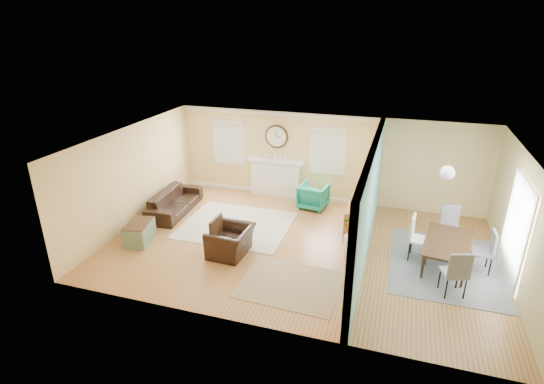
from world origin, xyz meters
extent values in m
plane|color=#925D35|center=(0.00, 0.00, 0.00)|extent=(9.00, 9.00, 0.00)
cube|color=#ECCD81|center=(0.00, 3.00, 1.30)|extent=(9.00, 0.02, 2.60)
cube|color=#ECCD81|center=(0.00, -3.00, 1.30)|extent=(9.00, 0.02, 2.60)
cube|color=#ECCD81|center=(-4.50, 0.00, 1.30)|extent=(0.02, 6.00, 2.60)
cube|color=#ECCD81|center=(4.50, 0.00, 1.30)|extent=(0.02, 6.00, 2.60)
cube|color=white|center=(0.00, 0.00, 2.60)|extent=(9.00, 6.00, 0.02)
cube|color=#ECCD81|center=(1.50, 1.40, 1.30)|extent=(0.12, 3.20, 2.60)
cube|color=#ECCD81|center=(1.50, -2.50, 1.30)|extent=(0.12, 1.00, 2.60)
cube|color=#ECCD81|center=(1.50, -1.10, 2.40)|extent=(0.12, 1.80, 0.40)
cube|color=white|center=(1.43, -0.20, 1.10)|extent=(0.04, 0.12, 2.20)
cube|color=white|center=(1.43, -2.00, 1.10)|extent=(0.04, 0.12, 2.20)
cube|color=white|center=(1.43, -1.10, 2.20)|extent=(0.04, 1.92, 0.12)
cube|color=#6FC9BE|center=(1.57, 0.00, 1.30)|extent=(0.02, 6.00, 2.60)
cube|color=white|center=(-1.50, 2.88, 0.55)|extent=(1.50, 0.24, 1.10)
cube|color=white|center=(-1.50, 2.85, 1.13)|extent=(1.70, 0.30, 0.08)
cube|color=black|center=(-1.50, 2.98, 0.50)|extent=(0.85, 0.02, 0.75)
cube|color=gold|center=(-1.50, 2.87, 0.42)|extent=(0.85, 0.02, 0.62)
cylinder|color=#442D1C|center=(-1.50, 2.97, 1.85)|extent=(0.70, 0.06, 0.70)
cylinder|color=silver|center=(-1.50, 2.94, 1.85)|extent=(0.60, 0.01, 0.60)
cube|color=black|center=(-1.50, 2.93, 1.95)|extent=(0.02, 0.01, 0.20)
cube|color=black|center=(-1.44, 2.93, 1.85)|extent=(0.12, 0.01, 0.02)
cube|color=white|center=(-3.05, 2.98, 1.55)|extent=(0.90, 0.03, 1.30)
cube|color=white|center=(-3.05, 2.95, 1.55)|extent=(1.00, 0.04, 1.40)
cube|color=beige|center=(-3.05, 2.91, 2.18)|extent=(1.05, 0.10, 0.18)
cube|color=white|center=(0.05, 2.98, 1.55)|extent=(0.90, 0.03, 1.30)
cube|color=white|center=(0.05, 2.95, 1.55)|extent=(1.00, 0.04, 1.40)
cube|color=beige|center=(0.05, 2.91, 2.18)|extent=(1.05, 0.10, 0.18)
cube|color=white|center=(4.47, 0.00, 1.10)|extent=(0.03, 1.60, 2.10)
cube|color=white|center=(4.44, 0.00, 1.10)|extent=(0.03, 1.70, 2.20)
cylinder|color=gold|center=(3.00, 0.00, 2.45)|extent=(0.02, 0.02, 0.30)
sphere|color=white|center=(3.00, 0.00, 2.20)|extent=(0.30, 0.30, 0.30)
cube|color=beige|center=(-1.89, 0.59, 0.01)|extent=(2.79, 2.42, 0.01)
cube|color=tan|center=(0.20, -1.60, 0.01)|extent=(2.10, 1.75, 0.01)
cube|color=slate|center=(3.29, 0.15, 0.01)|extent=(2.36, 2.95, 0.01)
imported|color=black|center=(-3.86, 0.87, 0.31)|extent=(0.95, 2.15, 0.61)
imported|color=black|center=(-1.44, -0.82, 0.33)|extent=(0.94, 1.06, 0.67)
imported|color=#108369|center=(-0.20, 2.34, 0.36)|extent=(0.86, 0.88, 0.71)
cube|color=gray|center=(-3.81, -0.94, 0.24)|extent=(0.71, 0.97, 0.48)
cube|color=#442D1C|center=(-3.81, -0.94, 0.49)|extent=(0.67, 0.92, 0.02)
cube|color=#925C34|center=(1.18, 1.17, 0.40)|extent=(0.48, 1.43, 0.80)
cube|color=#442D1C|center=(0.94, 0.74, 0.55)|extent=(0.01, 0.38, 0.22)
cube|color=#442D1C|center=(0.94, 0.74, 0.28)|extent=(0.01, 0.38, 0.22)
cube|color=#442D1C|center=(0.94, 1.17, 0.55)|extent=(0.01, 0.38, 0.22)
cube|color=#442D1C|center=(0.94, 1.17, 0.28)|extent=(0.01, 0.38, 0.22)
cube|color=#442D1C|center=(0.94, 1.59, 0.55)|extent=(0.01, 0.38, 0.22)
cube|color=#442D1C|center=(0.94, 1.59, 0.28)|extent=(0.01, 0.38, 0.22)
imported|color=black|center=(1.16, 1.17, 1.09)|extent=(0.23, 1.01, 0.58)
cylinder|color=white|center=(1.19, -0.03, 0.24)|extent=(0.32, 0.32, 0.48)
imported|color=#337F33|center=(1.19, -0.03, 0.67)|extent=(0.47, 0.46, 0.39)
imported|color=#442D1C|center=(3.29, 0.15, 0.30)|extent=(1.18, 1.81, 0.60)
cube|color=slate|center=(3.39, 1.20, 0.45)|extent=(0.48, 0.48, 0.05)
cube|color=slate|center=(3.39, 1.20, 0.71)|extent=(0.43, 0.11, 0.50)
cylinder|color=black|center=(3.54, 1.39, 0.21)|extent=(0.03, 0.03, 0.42)
cylinder|color=black|center=(3.59, 1.05, 0.21)|extent=(0.03, 0.03, 0.42)
cylinder|color=black|center=(3.20, 1.34, 0.21)|extent=(0.03, 0.03, 0.42)
cylinder|color=black|center=(3.25, 1.01, 0.21)|extent=(0.03, 0.03, 0.42)
cube|color=slate|center=(3.31, -0.93, 0.48)|extent=(0.56, 0.56, 0.05)
cube|color=slate|center=(3.31, -0.93, 0.74)|extent=(0.44, 0.18, 0.53)
cylinder|color=black|center=(3.20, -1.16, 0.22)|extent=(0.03, 0.03, 0.45)
cylinder|color=black|center=(3.09, -0.82, 0.22)|extent=(0.03, 0.03, 0.45)
cylinder|color=black|center=(3.54, -1.05, 0.22)|extent=(0.03, 0.03, 0.45)
cylinder|color=black|center=(3.43, -0.71, 0.22)|extent=(0.03, 0.03, 0.45)
cube|color=white|center=(2.69, 0.24, 0.49)|extent=(0.52, 0.52, 0.05)
cube|color=white|center=(2.69, 0.24, 0.77)|extent=(0.11, 0.46, 0.55)
cylinder|color=black|center=(2.53, 0.45, 0.23)|extent=(0.03, 0.03, 0.46)
cylinder|color=black|center=(2.90, 0.40, 0.23)|extent=(0.03, 0.03, 0.46)
cylinder|color=black|center=(2.48, 0.08, 0.23)|extent=(0.03, 0.03, 0.46)
cylinder|color=black|center=(2.85, 0.03, 0.23)|extent=(0.03, 0.03, 0.46)
cube|color=slate|center=(3.95, 0.14, 0.46)|extent=(0.44, 0.44, 0.05)
cube|color=slate|center=(3.95, 0.14, 0.71)|extent=(0.06, 0.43, 0.51)
cylinder|color=black|center=(4.13, -0.02, 0.21)|extent=(0.03, 0.03, 0.43)
cylinder|color=black|center=(3.79, -0.04, 0.21)|extent=(0.03, 0.03, 0.43)
cylinder|color=black|center=(4.12, 0.32, 0.21)|extent=(0.03, 0.03, 0.43)
cylinder|color=black|center=(3.77, 0.31, 0.21)|extent=(0.03, 0.03, 0.43)
camera|label=1|loc=(2.05, -8.73, 5.07)|focal=28.00mm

